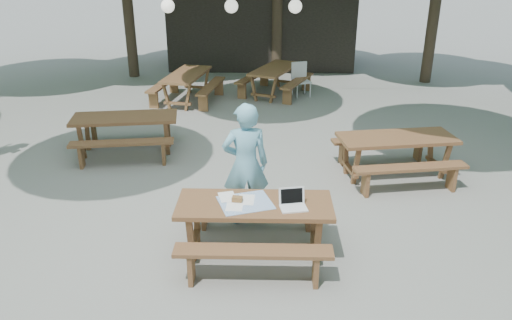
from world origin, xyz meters
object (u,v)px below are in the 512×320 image
(picnic_table_nw, at_px, (126,134))
(plastic_chair, at_px, (301,86))
(main_picnic_table, at_px, (255,227))
(woman, at_px, (246,165))

(picnic_table_nw, height_order, plastic_chair, plastic_chair)
(main_picnic_table, relative_size, picnic_table_nw, 0.95)
(main_picnic_table, height_order, picnic_table_nw, same)
(woman, distance_m, plastic_chair, 6.98)
(main_picnic_table, height_order, woman, woman)
(main_picnic_table, xyz_separation_m, woman, (-0.15, 0.84, 0.53))
(woman, height_order, plastic_chair, woman)
(picnic_table_nw, distance_m, plastic_chair, 5.58)
(plastic_chair, bearing_deg, main_picnic_table, -116.11)
(woman, bearing_deg, plastic_chair, -109.40)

